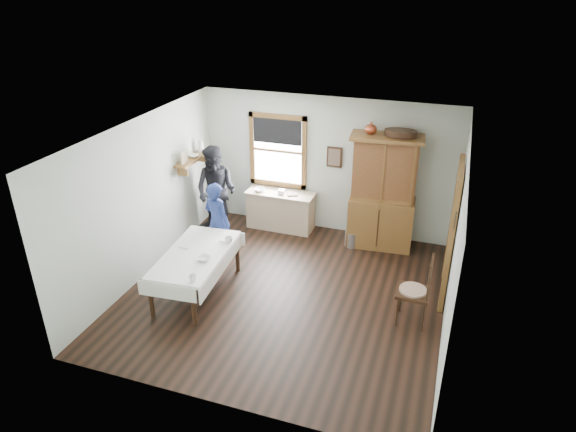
% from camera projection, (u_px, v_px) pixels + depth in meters
% --- Properties ---
extents(room, '(5.01, 5.01, 2.70)m').
position_uv_depth(room, '(285.00, 220.00, 7.83)').
color(room, black).
rests_on(room, ground).
extents(window, '(1.18, 0.07, 1.48)m').
position_uv_depth(window, '(278.00, 147.00, 10.09)').
color(window, white).
rests_on(window, room).
extents(doorway, '(0.09, 1.14, 2.22)m').
position_uv_depth(doorway, '(453.00, 230.00, 7.93)').
color(doorway, '#4C4036').
rests_on(doorway, room).
extents(wall_shelf, '(0.24, 1.00, 0.44)m').
position_uv_depth(wall_shelf, '(193.00, 157.00, 9.73)').
color(wall_shelf, brown).
rests_on(wall_shelf, room).
extents(framed_picture, '(0.30, 0.04, 0.40)m').
position_uv_depth(framed_picture, '(334.00, 157.00, 9.80)').
color(framed_picture, '#362213').
rests_on(framed_picture, room).
extents(rug_beater, '(0.01, 0.27, 0.27)m').
position_uv_depth(rug_beater, '(456.00, 212.00, 7.22)').
color(rug_beater, black).
rests_on(rug_beater, room).
extents(work_counter, '(1.37, 0.54, 0.78)m').
position_uv_depth(work_counter, '(281.00, 210.00, 10.37)').
color(work_counter, tan).
rests_on(work_counter, room).
extents(china_hutch, '(1.33, 0.71, 2.18)m').
position_uv_depth(china_hutch, '(383.00, 193.00, 9.41)').
color(china_hutch, brown).
rests_on(china_hutch, room).
extents(dining_table, '(1.09, 1.89, 0.73)m').
position_uv_depth(dining_table, '(197.00, 273.00, 8.31)').
color(dining_table, white).
rests_on(dining_table, room).
extents(spindle_chair, '(0.53, 0.53, 1.12)m').
position_uv_depth(spindle_chair, '(414.00, 289.00, 7.54)').
color(spindle_chair, '#362213').
rests_on(spindle_chair, room).
extents(pail, '(0.28, 0.28, 0.30)m').
position_uv_depth(pail, '(352.00, 239.00, 9.80)').
color(pail, '#9EA1A6').
rests_on(pail, room).
extents(wicker_basket, '(0.35, 0.27, 0.19)m').
position_uv_depth(wicker_basket, '(358.00, 240.00, 9.87)').
color(wicker_basket, olive).
rests_on(wicker_basket, room).
extents(woman_blue, '(0.59, 0.48, 1.40)m').
position_uv_depth(woman_blue, '(217.00, 225.00, 9.10)').
color(woman_blue, navy).
rests_on(woman_blue, room).
extents(figure_dark, '(0.86, 0.70, 1.65)m').
position_uv_depth(figure_dark, '(216.00, 194.00, 10.02)').
color(figure_dark, black).
rests_on(figure_dark, room).
extents(table_cup_a, '(0.13, 0.13, 0.10)m').
position_uv_depth(table_cup_a, '(229.00, 240.00, 8.44)').
color(table_cup_a, white).
rests_on(table_cup_a, dining_table).
extents(table_cup_b, '(0.12, 0.12, 0.10)m').
position_uv_depth(table_cup_b, '(193.00, 278.00, 7.40)').
color(table_cup_b, white).
rests_on(table_cup_b, dining_table).
extents(table_bowl, '(0.25, 0.25, 0.06)m').
position_uv_depth(table_bowl, '(204.00, 258.00, 7.95)').
color(table_bowl, white).
rests_on(table_bowl, dining_table).
extents(counter_book, '(0.25, 0.28, 0.02)m').
position_uv_depth(counter_book, '(287.00, 193.00, 10.13)').
color(counter_book, brown).
rests_on(counter_book, work_counter).
extents(counter_bowl, '(0.24, 0.24, 0.07)m').
position_uv_depth(counter_bowl, '(260.00, 190.00, 10.23)').
color(counter_bowl, white).
rests_on(counter_bowl, work_counter).
extents(shelf_bowl, '(0.22, 0.22, 0.05)m').
position_uv_depth(shelf_bowl, '(194.00, 156.00, 9.73)').
color(shelf_bowl, white).
rests_on(shelf_bowl, wall_shelf).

